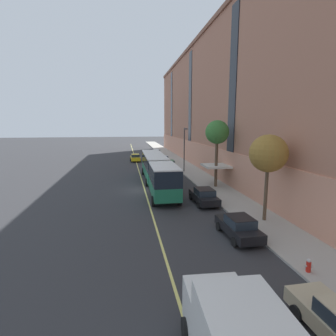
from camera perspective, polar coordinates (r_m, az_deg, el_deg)
The scene contains 15 objects.
ground_plane at distance 31.43m, azimuth -5.04°, elevation -4.75°, with size 260.00×260.00×0.00m, color #303033.
sidewalk at distance 35.90m, azimuth 8.37°, elevation -2.88°, with size 4.01×160.00×0.15m, color #ADA89E.
apartment_facade at distance 35.87m, azimuth 23.05°, elevation 14.70°, with size 15.20×110.00×22.86m.
city_bus at distance 32.94m, azimuth -2.45°, elevation -0.27°, with size 3.04×19.30×3.66m.
parked_car_black_0 at distance 19.07m, azimuth 15.13°, elevation -12.25°, with size 2.10×4.32×1.56m.
parked_car_silver_1 at distance 64.89m, azimuth -2.57°, elevation 3.42°, with size 2.09×4.73×1.56m.
parked_car_silver_2 at distance 52.01m, azimuth -0.95°, elevation 1.89°, with size 2.07×4.40×1.56m.
parked_car_green_3 at distance 45.42m, azimuth 0.32°, elevation 0.76°, with size 2.02×4.64×1.56m.
parked_car_black_5 at distance 26.08m, azimuth 7.83°, elevation -6.03°, with size 2.09×4.68×1.56m.
taxi_cab at distance 55.10m, azimuth -7.14°, elevation 2.25°, with size 2.11×4.49×1.56m.
street_tree_near_corner at distance 21.61m, azimuth 21.01°, elevation 2.88°, with size 2.92×2.92×6.83m.
street_tree_mid_block at distance 32.02m, azimuth 10.65°, elevation 7.48°, with size 2.82×2.82×8.05m.
street_lamp at distance 41.93m, azimuth 3.62°, elevation 5.02°, with size 0.36×1.48×7.00m.
fire_hydrant at distance 16.27m, azimuth 28.27°, elevation -18.20°, with size 0.42×0.24×0.72m.
lane_centerline at distance 34.33m, azimuth -5.48°, elevation -3.51°, with size 0.16×140.00×0.01m, color #E0D66B.
Camera 1 is at (-2.19, -30.37, 7.78)m, focal length 28.00 mm.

